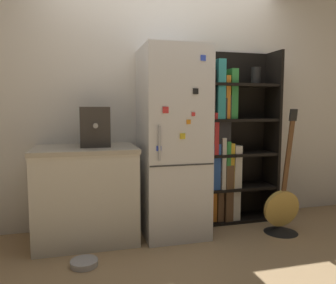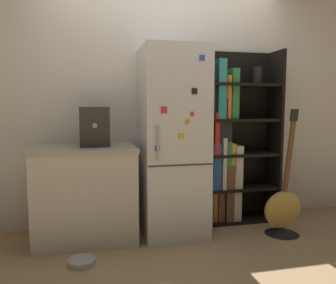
{
  "view_description": "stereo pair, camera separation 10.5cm",
  "coord_description": "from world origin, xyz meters",
  "px_view_note": "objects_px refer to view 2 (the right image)",
  "views": [
    {
      "loc": [
        -0.85,
        -2.93,
        1.23
      ],
      "look_at": [
        -0.03,
        0.15,
        0.9
      ],
      "focal_mm": 35.0,
      "sensor_mm": 36.0,
      "label": 1
    },
    {
      "loc": [
        -0.75,
        -2.96,
        1.23
      ],
      "look_at": [
        -0.03,
        0.15,
        0.9
      ],
      "focal_mm": 35.0,
      "sensor_mm": 36.0,
      "label": 2
    }
  ],
  "objects_px": {
    "bookshelf": "(228,146)",
    "guitar": "(283,217)",
    "refrigerator": "(172,142)",
    "espresso_machine": "(95,127)",
    "pet_bowl": "(82,261)"
  },
  "relations": [
    {
      "from": "pet_bowl",
      "to": "espresso_machine",
      "type": "bearing_deg",
      "value": 76.78
    },
    {
      "from": "refrigerator",
      "to": "bookshelf",
      "type": "distance_m",
      "value": 0.69
    },
    {
      "from": "bookshelf",
      "to": "espresso_machine",
      "type": "bearing_deg",
      "value": -173.12
    },
    {
      "from": "bookshelf",
      "to": "guitar",
      "type": "height_order",
      "value": "bookshelf"
    },
    {
      "from": "bookshelf",
      "to": "guitar",
      "type": "bearing_deg",
      "value": -52.86
    },
    {
      "from": "bookshelf",
      "to": "pet_bowl",
      "type": "bearing_deg",
      "value": -155.1
    },
    {
      "from": "refrigerator",
      "to": "guitar",
      "type": "relative_size",
      "value": 1.47
    },
    {
      "from": "bookshelf",
      "to": "guitar",
      "type": "xyz_separation_m",
      "value": [
        0.37,
        -0.49,
        -0.65
      ]
    },
    {
      "from": "espresso_machine",
      "to": "guitar",
      "type": "relative_size",
      "value": 0.3
    },
    {
      "from": "refrigerator",
      "to": "pet_bowl",
      "type": "bearing_deg",
      "value": -148.91
    },
    {
      "from": "guitar",
      "to": "refrigerator",
      "type": "bearing_deg",
      "value": 163.62
    },
    {
      "from": "refrigerator",
      "to": "pet_bowl",
      "type": "height_order",
      "value": "refrigerator"
    },
    {
      "from": "bookshelf",
      "to": "espresso_machine",
      "type": "height_order",
      "value": "bookshelf"
    },
    {
      "from": "espresso_machine",
      "to": "guitar",
      "type": "xyz_separation_m",
      "value": [
        1.77,
        -0.33,
        -0.88
      ]
    },
    {
      "from": "refrigerator",
      "to": "espresso_machine",
      "type": "relative_size",
      "value": 4.93
    }
  ]
}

